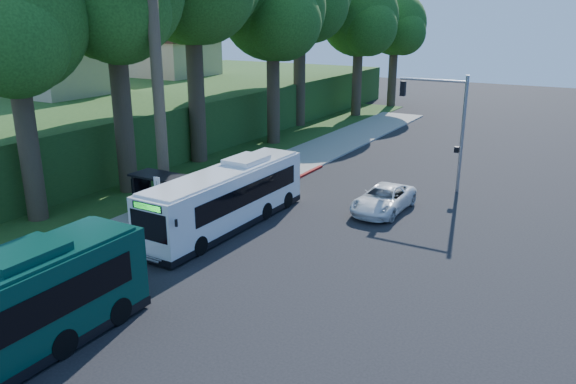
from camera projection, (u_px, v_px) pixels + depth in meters
The scene contains 14 objects.
ground at pixel (310, 229), 28.23m from camera, with size 140.00×140.00×0.00m, color black.
sidewalk at pixel (197, 204), 31.71m from camera, with size 4.50×70.00×0.12m, color gray.
red_curb at pixel (181, 235), 27.31m from camera, with size 0.25×30.00×0.13m, color maroon.
grass_verge at pixel (178, 171), 38.57m from camera, with size 8.00×70.00×0.06m, color #234719.
bus_shelter at pixel (160, 188), 28.80m from camera, with size 3.20×1.51×2.55m.
stop_sign_pole at pixel (158, 200), 26.07m from camera, with size 0.35×0.06×3.17m.
traffic_signal_pole at pixel (446, 118), 33.33m from camera, with size 4.10×0.30×7.00m.
hillside_backdrop at pixel (139, 103), 52.54m from camera, with size 24.00×60.00×8.80m.
tree_2 at pixel (274, 12), 43.95m from camera, with size 8.82×8.40×15.12m.
tree_4 at pixel (360, 21), 57.13m from camera, with size 8.40×8.00×14.14m.
tree_5 at pixel (396, 27), 63.49m from camera, with size 7.35×7.00×12.86m.
tree_6 at pixel (13, 28), 26.53m from camera, with size 7.56×7.20×13.74m.
white_bus at pixel (228, 196), 28.13m from camera, with size 2.46×10.92×3.25m.
pickup at pixel (383, 199), 30.58m from camera, with size 2.30×4.99×1.39m, color white.
Camera 1 is at (12.26, -23.36, 10.27)m, focal length 35.00 mm.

